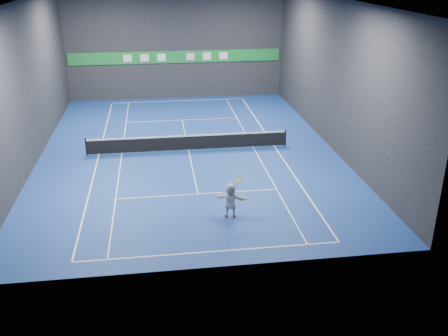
{
  "coord_description": "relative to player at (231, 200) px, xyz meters",
  "views": [
    {
      "loc": [
        -1.85,
        -29.25,
        11.03
      ],
      "look_at": [
        1.3,
        -6.73,
        1.5
      ],
      "focal_mm": 40.0,
      "sensor_mm": 36.0,
      "label": 1
    }
  ],
  "objects": [
    {
      "name": "wall_front",
      "position": [
        -1.3,
        -4.04,
        3.67
      ],
      "size": [
        18.0,
        0.1,
        9.0
      ],
      "primitive_type": "cube",
      "color": "#27272A",
      "rests_on": "ground"
    },
    {
      "name": "sideline_doubles_right",
      "position": [
        4.19,
        8.96,
        -0.83
      ],
      "size": [
        0.08,
        23.78,
        0.01
      ],
      "primitive_type": "cube",
      "color": "white",
      "rests_on": "ground"
    },
    {
      "name": "sideline_singles_right",
      "position": [
        2.81,
        8.96,
        -0.83
      ],
      "size": [
        0.06,
        23.78,
        0.01
      ],
      "primitive_type": "cube",
      "color": "white",
      "rests_on": "ground"
    },
    {
      "name": "baseline_far",
      "position": [
        -1.3,
        20.85,
        -0.83
      ],
      "size": [
        10.98,
        0.08,
        0.01
      ],
      "primitive_type": "cube",
      "color": "white",
      "rests_on": "ground"
    },
    {
      "name": "sponsor_banner",
      "position": [
        -1.3,
        21.9,
        2.67
      ],
      "size": [
        17.64,
        0.11,
        1.0
      ],
      "color": "#1C8432",
      "rests_on": "wall_back"
    },
    {
      "name": "wall_right",
      "position": [
        7.7,
        8.96,
        3.67
      ],
      "size": [
        0.1,
        26.0,
        9.0
      ],
      "primitive_type": "cube",
      "color": "#27272A",
      "rests_on": "ground"
    },
    {
      "name": "sideline_doubles_left",
      "position": [
        -6.79,
        8.96,
        -0.83
      ],
      "size": [
        0.08,
        23.78,
        0.01
      ],
      "primitive_type": "cube",
      "color": "white",
      "rests_on": "ground"
    },
    {
      "name": "wall_left",
      "position": [
        -10.3,
        8.96,
        3.67
      ],
      "size": [
        0.1,
        26.0,
        9.0
      ],
      "primitive_type": "cube",
      "color": "#27272A",
      "rests_on": "ground"
    },
    {
      "name": "tennis_racket",
      "position": [
        0.39,
        0.05,
        0.92
      ],
      "size": [
        0.44,
        0.38,
        0.61
      ],
      "color": "red",
      "rests_on": "player"
    },
    {
      "name": "tennis_ball",
      "position": [
        -0.3,
        0.15,
        1.78
      ],
      "size": [
        0.07,
        0.07,
        0.07
      ],
      "primitive_type": "sphere",
      "color": "yellow",
      "rests_on": "player"
    },
    {
      "name": "tennis_net",
      "position": [
        -1.3,
        8.96,
        -0.29
      ],
      "size": [
        12.5,
        0.1,
        1.07
      ],
      "color": "black",
      "rests_on": "ground"
    },
    {
      "name": "wall_back",
      "position": [
        -1.3,
        21.96,
        3.67
      ],
      "size": [
        18.0,
        0.1,
        9.0
      ],
      "primitive_type": "cube",
      "color": "#27272A",
      "rests_on": "ground"
    },
    {
      "name": "service_line_near",
      "position": [
        -1.3,
        2.56,
        -0.83
      ],
      "size": [
        8.23,
        0.06,
        0.01
      ],
      "primitive_type": "cube",
      "color": "white",
      "rests_on": "ground"
    },
    {
      "name": "service_line_far",
      "position": [
        -1.3,
        15.36,
        -0.83
      ],
      "size": [
        8.23,
        0.06,
        0.01
      ],
      "primitive_type": "cube",
      "color": "white",
      "rests_on": "ground"
    },
    {
      "name": "baseline_near",
      "position": [
        -1.3,
        -2.93,
        -0.83
      ],
      "size": [
        10.98,
        0.08,
        0.01
      ],
      "primitive_type": "cube",
      "color": "white",
      "rests_on": "ground"
    },
    {
      "name": "sideline_singles_left",
      "position": [
        -5.41,
        8.96,
        -0.83
      ],
      "size": [
        0.06,
        23.78,
        0.01
      ],
      "primitive_type": "cube",
      "color": "white",
      "rests_on": "ground"
    },
    {
      "name": "center_service_line",
      "position": [
        -1.3,
        8.96,
        -0.83
      ],
      "size": [
        0.06,
        12.8,
        0.01
      ],
      "primitive_type": "cube",
      "color": "white",
      "rests_on": "ground"
    },
    {
      "name": "ground",
      "position": [
        -1.3,
        8.96,
        -0.83
      ],
      "size": [
        26.0,
        26.0,
        0.0
      ],
      "primitive_type": "plane",
      "color": "navy",
      "rests_on": "ground"
    },
    {
      "name": "player",
      "position": [
        0.0,
        0.0,
        0.0
      ],
      "size": [
        1.61,
        1.03,
        1.66
      ],
      "primitive_type": "imported",
      "rotation": [
        0.0,
        0.0,
        2.76
      ],
      "color": "white",
      "rests_on": "ground"
    }
  ]
}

